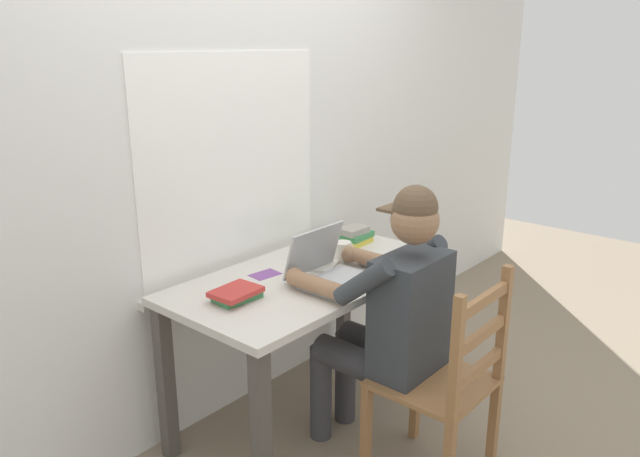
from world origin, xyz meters
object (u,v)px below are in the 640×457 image
Objects in this scene: seated_person at (389,312)px; book_stack_main at (354,236)px; computer_mouse at (367,263)px; coffee_mug_dark at (314,245)px; wooden_chair at (445,383)px; book_stack_side at (237,294)px; coffee_mug_white at (343,251)px; laptop at (329,269)px; landscape_photo_print at (265,274)px; desk at (311,296)px.

book_stack_main is (0.45, 0.53, 0.12)m from seated_person.
computer_mouse is 0.81× the size of coffee_mug_dark.
book_stack_side is at bearing 121.26° from wooden_chair.
coffee_mug_white reaches higher than book_stack_side.
computer_mouse is at bearing 51.14° from seated_person.
book_stack_side is (-0.89, -0.09, -0.02)m from book_stack_main.
computer_mouse is 0.82× the size of coffee_mug_white.
laptop is at bearing -19.70° from book_stack_side.
coffee_mug_dark is 0.36m from landscape_photo_print.
coffee_mug_dark reaches higher than desk.
book_stack_main is at bearing 13.81° from desk.
coffee_mug_dark is 0.65× the size of book_stack_main.
book_stack_side is (-0.42, 0.03, 0.14)m from desk.
book_stack_side is at bearing -167.81° from coffee_mug_dark.
coffee_mug_dark is at bearing 77.21° from wooden_chair.
book_stack_side is at bearing 160.30° from laptop.
book_stack_main is 0.92× the size of book_stack_side.
book_stack_side is 0.30m from landscape_photo_print.
computer_mouse is at bearing -14.04° from book_stack_side.
landscape_photo_print is (-0.16, 0.56, 0.08)m from seated_person.
computer_mouse is 0.49× the size of book_stack_side.
wooden_chair is at bearing -107.00° from coffee_mug_white.
coffee_mug_white is 0.17m from coffee_mug_dark.
coffee_mug_dark is 0.95× the size of landscape_photo_print.
desk is 10.18× the size of landscape_photo_print.
coffee_mug_dark is (-0.03, 0.30, 0.03)m from computer_mouse.
coffee_mug_white reaches higher than computer_mouse.
desk is 0.45m from book_stack_side.
book_stack_main is (0.25, -0.05, 0.00)m from coffee_mug_dark.
book_stack_side is at bearing 134.71° from seated_person.
book_stack_main is 1.45× the size of landscape_photo_print.
seated_person reaches higher than coffee_mug_dark.
computer_mouse is (0.24, -0.14, 0.13)m from desk.
wooden_chair is at bearing -88.71° from desk.
landscape_photo_print is (-0.36, -0.02, -0.04)m from coffee_mug_dark.
coffee_mug_dark is (0.21, 0.16, 0.15)m from desk.
laptop is at bearing 93.09° from wooden_chair.
book_stack_side is 1.58× the size of landscape_photo_print.
computer_mouse is at bearing 68.13° from wooden_chair.
computer_mouse reaches higher than desk.
seated_person is 0.59m from landscape_photo_print.
book_stack_main reaches higher than computer_mouse.
laptop is 0.53m from book_stack_main.
wooden_chair is 0.91m from landscape_photo_print.
wooden_chair is at bearing -86.91° from laptop.
book_stack_main is at bearing 61.07° from wooden_chair.
wooden_chair is 7.59× the size of coffee_mug_dark.
coffee_mug_white is (-0.01, 0.14, 0.03)m from computer_mouse.
book_stack_side is (-0.65, 0.03, -0.02)m from coffee_mug_white.
book_stack_side reaches higher than desk.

